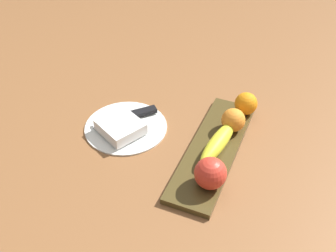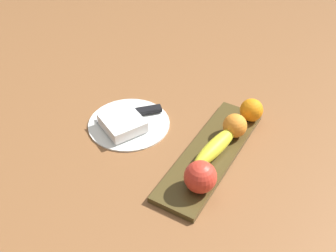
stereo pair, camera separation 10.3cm
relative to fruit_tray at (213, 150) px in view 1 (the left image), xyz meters
name	(u,v)px [view 1 (the left image)]	position (x,y,z in m)	size (l,w,h in m)	color
ground_plane	(221,144)	(-0.04, 0.01, -0.01)	(2.40, 2.40, 0.00)	brown
fruit_tray	(213,150)	(0.00, 0.00, 0.00)	(0.40, 0.11, 0.02)	#4A3C1C
apple	(210,173)	(0.12, 0.03, 0.04)	(0.07, 0.07, 0.07)	red
banana	(217,142)	(0.00, 0.01, 0.03)	(0.18, 0.04, 0.04)	yellow
orange_near_apple	(246,104)	(-0.17, 0.04, 0.04)	(0.06, 0.06, 0.06)	orange
orange_near_banana	(233,120)	(-0.09, 0.02, 0.04)	(0.06, 0.06, 0.06)	orange
dinner_plate	(126,126)	(0.00, -0.24, 0.00)	(0.22, 0.22, 0.01)	white
folded_napkin	(121,127)	(0.03, -0.24, 0.02)	(0.10, 0.10, 0.03)	white
knife	(135,114)	(-0.05, -0.24, 0.01)	(0.14, 0.14, 0.01)	silver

